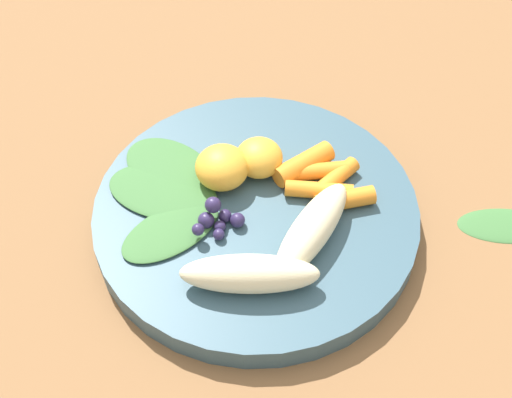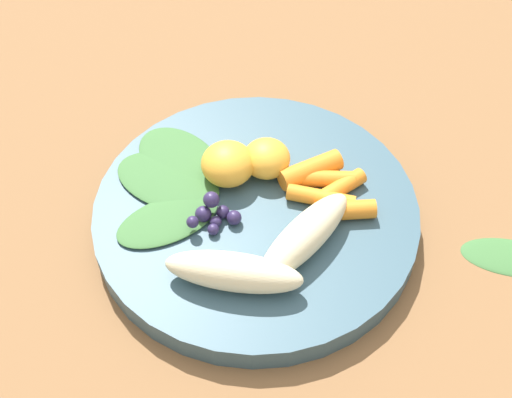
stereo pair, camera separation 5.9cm
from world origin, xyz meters
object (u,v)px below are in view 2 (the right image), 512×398
bowl (256,215)px  banana_peeled_right (237,273)px  banana_peeled_left (305,236)px  orange_segment_near (228,164)px

bowl → banana_peeled_right: 0.09m
banana_peeled_left → orange_segment_near: (-0.08, 0.06, 0.00)m
banana_peeled_left → orange_segment_near: orange_segment_near is taller
bowl → banana_peeled_left: (0.05, -0.03, 0.03)m
bowl → orange_segment_near: orange_segment_near is taller
bowl → banana_peeled_left: banana_peeled_left is taller
banana_peeled_right → orange_segment_near: bearing=104.5°
bowl → banana_peeled_left: size_ratio=2.59×
banana_peeled_right → orange_segment_near: orange_segment_near is taller
banana_peeled_left → orange_segment_near: size_ratio=2.31×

